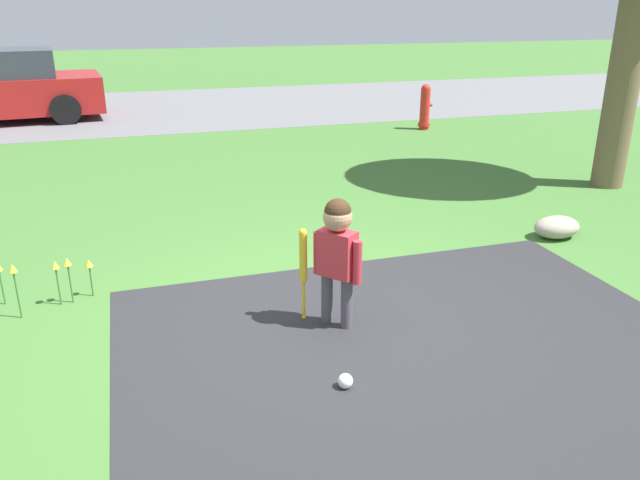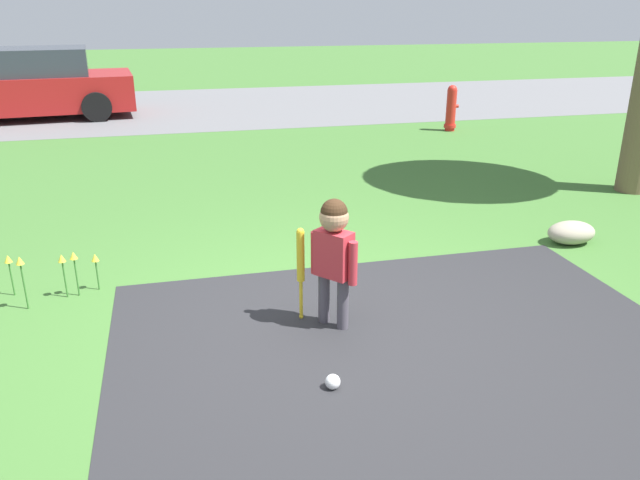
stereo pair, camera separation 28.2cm
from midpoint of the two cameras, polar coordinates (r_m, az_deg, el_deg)
The scene contains 9 objects.
ground_plane at distance 4.59m, azimuth 3.00°, elevation -7.51°, with size 60.00×60.00×0.00m, color #3D6B2D.
street_strip at distance 14.49m, azimuth -9.08°, elevation 12.00°, with size 40.00×6.00×0.01m.
child at distance 4.29m, azimuth 3.15°, elevation -0.52°, with size 0.27×0.31×0.95m.
baseball_bat at distance 4.43m, azimuth 0.04°, elevation -1.94°, with size 0.06×0.06×0.71m.
sports_ball at distance 3.84m, azimuth 3.33°, elevation -12.85°, with size 0.09×0.09×0.09m.
fire_hydrant at distance 11.70m, azimuth 12.59°, elevation 11.63°, with size 0.24×0.22×0.81m.
parked_car at distance 13.96m, azimuth -24.26°, elevation 12.74°, with size 4.05×2.28×1.35m.
flower_bed at distance 5.19m, azimuth -21.87°, elevation -1.87°, with size 0.71×0.34×0.43m.
edging_rock at distance 6.51m, azimuth 23.15°, elevation 0.62°, with size 0.47×0.33×0.22m.
Camera 2 is at (-1.05, -3.89, 2.18)m, focal length 35.00 mm.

